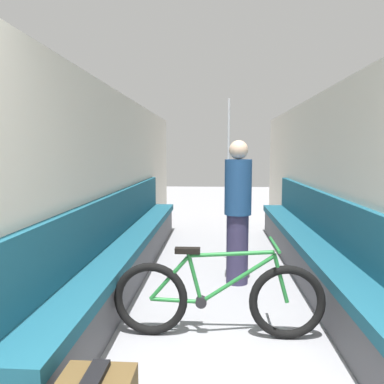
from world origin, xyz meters
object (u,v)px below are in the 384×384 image
(bench_seat_row_right, at_px, (313,252))
(bicycle, at_px, (218,298))
(grab_pole_near, at_px, (228,182))
(passenger_standing, at_px, (238,211))
(bench_seat_row_left, at_px, (128,249))

(bench_seat_row_right, height_order, bicycle, bench_seat_row_right)
(bicycle, relative_size, grab_pole_near, 0.77)
(grab_pole_near, xyz_separation_m, passenger_standing, (0.08, -1.04, -0.24))
(bench_seat_row_left, bearing_deg, passenger_standing, -5.16)
(bench_seat_row_right, bearing_deg, bicycle, -128.69)
(bicycle, bearing_deg, passenger_standing, 64.10)
(bicycle, xyz_separation_m, passenger_standing, (0.23, 1.26, 0.51))
(bench_seat_row_left, height_order, bicycle, bench_seat_row_left)
(bicycle, distance_m, passenger_standing, 1.38)
(bicycle, bearing_deg, bench_seat_row_right, 35.60)
(bench_seat_row_right, height_order, grab_pole_near, grab_pole_near)
(bench_seat_row_left, height_order, bench_seat_row_right, same)
(grab_pole_near, bearing_deg, bench_seat_row_right, -44.10)
(bicycle, xyz_separation_m, grab_pole_near, (0.15, 2.30, 0.75))
(bicycle, bearing_deg, bench_seat_row_left, 111.57)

